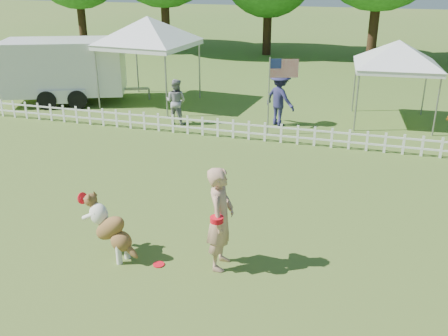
# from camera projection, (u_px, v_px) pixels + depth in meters

# --- Properties ---
(ground) EXTENTS (120.00, 120.00, 0.00)m
(ground) POSITION_uv_depth(u_px,v_px,m) (170.00, 261.00, 9.09)
(ground) COLOR #376820
(ground) RESTS_ON ground
(picket_fence) EXTENTS (22.00, 0.08, 0.60)m
(picket_fence) POSITION_uv_depth(u_px,v_px,m) (257.00, 131.00, 15.19)
(picket_fence) COLOR white
(picket_fence) RESTS_ON ground
(handler) EXTENTS (0.48, 0.71, 1.89)m
(handler) POSITION_uv_depth(u_px,v_px,m) (221.00, 218.00, 8.61)
(handler) COLOR tan
(handler) RESTS_ON ground
(dog) EXTENTS (1.21, 0.67, 1.19)m
(dog) POSITION_uv_depth(u_px,v_px,m) (111.00, 228.00, 9.00)
(dog) COLOR brown
(dog) RESTS_ON ground
(frisbee_on_turf) EXTENTS (0.21, 0.21, 0.02)m
(frisbee_on_turf) POSITION_uv_depth(u_px,v_px,m) (159.00, 264.00, 8.97)
(frisbee_on_turf) COLOR red
(frisbee_on_turf) RESTS_ON ground
(canopy_tent_left) EXTENTS (3.34, 3.34, 3.19)m
(canopy_tent_left) POSITION_uv_depth(u_px,v_px,m) (150.00, 62.00, 18.83)
(canopy_tent_left) COLOR white
(canopy_tent_left) RESTS_ON ground
(canopy_tent_right) EXTENTS (2.82, 2.82, 2.70)m
(canopy_tent_right) POSITION_uv_depth(u_px,v_px,m) (394.00, 83.00, 16.54)
(canopy_tent_right) COLOR white
(canopy_tent_right) RESTS_ON ground
(cargo_trailer) EXTENTS (6.03, 4.35, 2.43)m
(cargo_trailer) POSITION_uv_depth(u_px,v_px,m) (65.00, 71.00, 19.20)
(cargo_trailer) COLOR white
(cargo_trailer) RESTS_ON ground
(flag_pole) EXTENTS (0.92, 0.39, 2.43)m
(flag_pole) POSITION_uv_depth(u_px,v_px,m) (269.00, 97.00, 15.42)
(flag_pole) COLOR gray
(flag_pole) RESTS_ON ground
(spectator_a) EXTENTS (0.80, 0.65, 1.52)m
(spectator_a) POSITION_uv_depth(u_px,v_px,m) (176.00, 102.00, 16.67)
(spectator_a) COLOR gray
(spectator_a) RESTS_ON ground
(spectator_b) EXTENTS (1.35, 1.18, 1.81)m
(spectator_b) POSITION_uv_depth(u_px,v_px,m) (280.00, 98.00, 16.47)
(spectator_b) COLOR #25254F
(spectator_b) RESTS_ON ground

